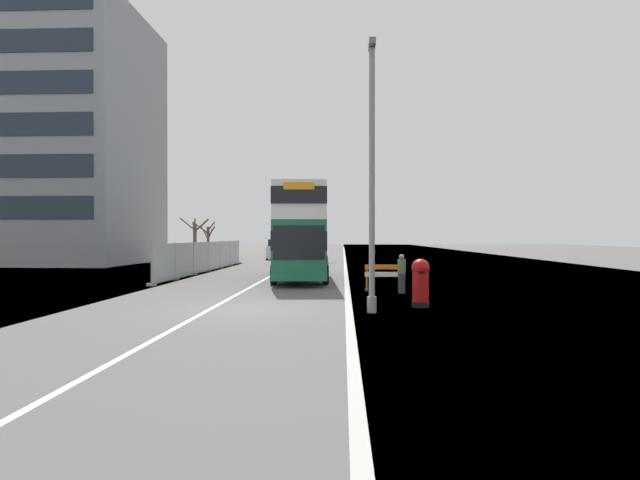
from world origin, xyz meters
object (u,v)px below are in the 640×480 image
(pedestrian_at_kerb, at_px, (402,274))
(car_receding_mid, at_px, (278,250))
(double_decker_bus, at_px, (301,232))
(lamppost_foreground, at_px, (372,185))
(red_pillar_postbox, at_px, (421,281))
(car_oncoming_near, at_px, (317,252))
(roadworks_barrier, at_px, (384,275))

(pedestrian_at_kerb, bearing_deg, car_receding_mid, 106.22)
(double_decker_bus, xyz_separation_m, car_receding_mid, (-4.48, 25.03, -1.65))
(lamppost_foreground, relative_size, red_pillar_postbox, 5.20)
(red_pillar_postbox, relative_size, pedestrian_at_kerb, 0.99)
(double_decker_bus, relative_size, lamppost_foreground, 1.28)
(lamppost_foreground, distance_m, red_pillar_postbox, 3.78)
(car_oncoming_near, bearing_deg, double_decker_bus, -89.90)
(car_oncoming_near, distance_m, car_receding_mid, 8.04)
(car_receding_mid, bearing_deg, lamppost_foreground, -78.32)
(lamppost_foreground, bearing_deg, red_pillar_postbox, 39.08)
(lamppost_foreground, bearing_deg, double_decker_bus, 104.75)
(car_receding_mid, bearing_deg, car_oncoming_near, -56.43)
(double_decker_bus, height_order, lamppost_foreground, lamppost_foreground)
(double_decker_bus, height_order, car_oncoming_near, double_decker_bus)
(lamppost_foreground, distance_m, roadworks_barrier, 7.17)
(lamppost_foreground, relative_size, pedestrian_at_kerb, 5.16)
(roadworks_barrier, bearing_deg, red_pillar_postbox, -80.40)
(double_decker_bus, height_order, pedestrian_at_kerb, double_decker_bus)
(car_oncoming_near, height_order, pedestrian_at_kerb, car_oncoming_near)
(double_decker_bus, xyz_separation_m, red_pillar_postbox, (4.94, -10.91, -1.75))
(pedestrian_at_kerb, bearing_deg, car_oncoming_near, 100.83)
(car_oncoming_near, relative_size, car_receding_mid, 0.89)
(roadworks_barrier, relative_size, pedestrian_at_kerb, 1.00)
(red_pillar_postbox, bearing_deg, double_decker_bus, 114.36)
(double_decker_bus, distance_m, pedestrian_at_kerb, 8.50)
(car_receding_mid, height_order, pedestrian_at_kerb, car_receding_mid)
(lamppost_foreground, height_order, red_pillar_postbox, lamppost_foreground)
(double_decker_bus, distance_m, car_oncoming_near, 18.41)
(double_decker_bus, relative_size, red_pillar_postbox, 6.65)
(car_oncoming_near, bearing_deg, lamppost_foreground, -83.91)
(double_decker_bus, distance_m, lamppost_foreground, 12.78)
(double_decker_bus, height_order, car_receding_mid, double_decker_bus)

